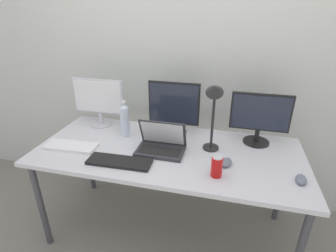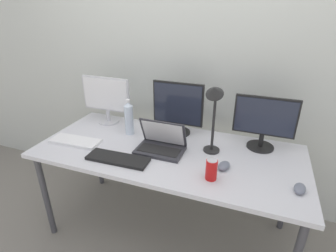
{
  "view_description": "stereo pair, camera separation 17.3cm",
  "coord_description": "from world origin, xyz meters",
  "px_view_note": "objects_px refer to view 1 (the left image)",
  "views": [
    {
      "loc": [
        0.38,
        -1.52,
        1.65
      ],
      "look_at": [
        0.0,
        0.0,
        0.92
      ],
      "focal_mm": 28.0,
      "sensor_mm": 36.0,
      "label": 1
    },
    {
      "loc": [
        0.55,
        -1.47,
        1.65
      ],
      "look_at": [
        0.0,
        0.0,
        0.92
      ],
      "focal_mm": 28.0,
      "sensor_mm": 36.0,
      "label": 2
    }
  ],
  "objects_px": {
    "keyboard_main": "(119,162)",
    "mouse_by_keyboard": "(226,162)",
    "monitor_right": "(260,117)",
    "water_bottle": "(125,120)",
    "monitor_center": "(174,108)",
    "desk_lamp": "(214,104)",
    "laptop_silver": "(161,144)",
    "mouse_by_laptop": "(301,179)",
    "soda_can_near_keyboard": "(217,167)",
    "keyboard_aux": "(71,146)",
    "work_desk": "(168,157)",
    "monitor_left": "(99,100)"
  },
  "relations": [
    {
      "from": "work_desk",
      "to": "soda_can_near_keyboard",
      "type": "distance_m",
      "value": 0.43
    },
    {
      "from": "work_desk",
      "to": "mouse_by_laptop",
      "type": "relative_size",
      "value": 17.74
    },
    {
      "from": "keyboard_main",
      "to": "mouse_by_keyboard",
      "type": "height_order",
      "value": "mouse_by_keyboard"
    },
    {
      "from": "monitor_right",
      "to": "work_desk",
      "type": "bearing_deg",
      "value": -156.74
    },
    {
      "from": "work_desk",
      "to": "soda_can_near_keyboard",
      "type": "bearing_deg",
      "value": -32.99
    },
    {
      "from": "work_desk",
      "to": "keyboard_main",
      "type": "xyz_separation_m",
      "value": [
        -0.26,
        -0.24,
        0.07
      ]
    },
    {
      "from": "laptop_silver",
      "to": "mouse_by_laptop",
      "type": "distance_m",
      "value": 0.87
    },
    {
      "from": "monitor_left",
      "to": "mouse_by_laptop",
      "type": "bearing_deg",
      "value": -16.63
    },
    {
      "from": "keyboard_main",
      "to": "soda_can_near_keyboard",
      "type": "distance_m",
      "value": 0.6
    },
    {
      "from": "laptop_silver",
      "to": "keyboard_aux",
      "type": "xyz_separation_m",
      "value": [
        -0.62,
        -0.12,
        -0.04
      ]
    },
    {
      "from": "laptop_silver",
      "to": "keyboard_main",
      "type": "distance_m",
      "value": 0.31
    },
    {
      "from": "laptop_silver",
      "to": "soda_can_near_keyboard",
      "type": "relative_size",
      "value": 2.54
    },
    {
      "from": "monitor_center",
      "to": "keyboard_main",
      "type": "xyz_separation_m",
      "value": [
        -0.23,
        -0.51,
        -0.2
      ]
    },
    {
      "from": "monitor_right",
      "to": "water_bottle",
      "type": "xyz_separation_m",
      "value": [
        -0.96,
        -0.12,
        -0.07
      ]
    },
    {
      "from": "soda_can_near_keyboard",
      "to": "monitor_center",
      "type": "bearing_deg",
      "value": 126.65
    },
    {
      "from": "mouse_by_keyboard",
      "to": "desk_lamp",
      "type": "relative_size",
      "value": 0.21
    },
    {
      "from": "monitor_center",
      "to": "monitor_right",
      "type": "height_order",
      "value": "monitor_center"
    },
    {
      "from": "work_desk",
      "to": "monitor_left",
      "type": "distance_m",
      "value": 0.74
    },
    {
      "from": "laptop_silver",
      "to": "keyboard_main",
      "type": "xyz_separation_m",
      "value": [
        -0.21,
        -0.22,
        -0.04
      ]
    },
    {
      "from": "laptop_silver",
      "to": "desk_lamp",
      "type": "relative_size",
      "value": 0.64
    },
    {
      "from": "mouse_by_laptop",
      "to": "desk_lamp",
      "type": "distance_m",
      "value": 0.66
    },
    {
      "from": "monitor_right",
      "to": "mouse_by_keyboard",
      "type": "xyz_separation_m",
      "value": [
        -0.19,
        -0.35,
        -0.18
      ]
    },
    {
      "from": "water_bottle",
      "to": "monitor_right",
      "type": "bearing_deg",
      "value": 7.31
    },
    {
      "from": "keyboard_main",
      "to": "desk_lamp",
      "type": "xyz_separation_m",
      "value": [
        0.54,
        0.28,
        0.33
      ]
    },
    {
      "from": "mouse_by_laptop",
      "to": "keyboard_aux",
      "type": "bearing_deg",
      "value": -171.31
    },
    {
      "from": "monitor_center",
      "to": "keyboard_main",
      "type": "height_order",
      "value": "monitor_center"
    },
    {
      "from": "laptop_silver",
      "to": "mouse_by_keyboard",
      "type": "distance_m",
      "value": 0.45
    },
    {
      "from": "monitor_right",
      "to": "laptop_silver",
      "type": "bearing_deg",
      "value": -156.63
    },
    {
      "from": "monitor_right",
      "to": "mouse_by_keyboard",
      "type": "distance_m",
      "value": 0.44
    },
    {
      "from": "monitor_right",
      "to": "monitor_center",
      "type": "bearing_deg",
      "value": 178.47
    },
    {
      "from": "laptop_silver",
      "to": "monitor_right",
      "type": "bearing_deg",
      "value": 23.37
    },
    {
      "from": "monitor_left",
      "to": "mouse_by_laptop",
      "type": "xyz_separation_m",
      "value": [
        1.45,
        -0.43,
        -0.2
      ]
    },
    {
      "from": "monitor_left",
      "to": "water_bottle",
      "type": "relative_size",
      "value": 1.51
    },
    {
      "from": "keyboard_aux",
      "to": "mouse_by_laptop",
      "type": "xyz_separation_m",
      "value": [
        1.48,
        -0.03,
        0.01
      ]
    },
    {
      "from": "monitor_right",
      "to": "keyboard_main",
      "type": "bearing_deg",
      "value": -149.89
    },
    {
      "from": "water_bottle",
      "to": "desk_lamp",
      "type": "height_order",
      "value": "desk_lamp"
    },
    {
      "from": "monitor_center",
      "to": "monitor_left",
      "type": "bearing_deg",
      "value": -179.55
    },
    {
      "from": "keyboard_main",
      "to": "desk_lamp",
      "type": "bearing_deg",
      "value": 25.97
    },
    {
      "from": "laptop_silver",
      "to": "mouse_by_keyboard",
      "type": "relative_size",
      "value": 3.06
    },
    {
      "from": "mouse_by_keyboard",
      "to": "desk_lamp",
      "type": "height_order",
      "value": "desk_lamp"
    },
    {
      "from": "monitor_right",
      "to": "keyboard_aux",
      "type": "bearing_deg",
      "value": -162.77
    },
    {
      "from": "monitor_right",
      "to": "laptop_silver",
      "type": "distance_m",
      "value": 0.71
    },
    {
      "from": "monitor_right",
      "to": "keyboard_main",
      "type": "xyz_separation_m",
      "value": [
        -0.85,
        -0.49,
        -0.19
      ]
    },
    {
      "from": "monitor_right",
      "to": "keyboard_aux",
      "type": "xyz_separation_m",
      "value": [
        -1.26,
        -0.39,
        -0.19
      ]
    },
    {
      "from": "monitor_right",
      "to": "desk_lamp",
      "type": "xyz_separation_m",
      "value": [
        -0.31,
        -0.21,
        0.14
      ]
    },
    {
      "from": "monitor_left",
      "to": "monitor_right",
      "type": "distance_m",
      "value": 1.23
    },
    {
      "from": "work_desk",
      "to": "mouse_by_keyboard",
      "type": "height_order",
      "value": "mouse_by_keyboard"
    },
    {
      "from": "water_bottle",
      "to": "monitor_left",
      "type": "bearing_deg",
      "value": 153.89
    },
    {
      "from": "monitor_center",
      "to": "desk_lamp",
      "type": "bearing_deg",
      "value": -36.26
    },
    {
      "from": "mouse_by_laptop",
      "to": "soda_can_near_keyboard",
      "type": "xyz_separation_m",
      "value": [
        -0.47,
        -0.06,
        0.05
      ]
    }
  ]
}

